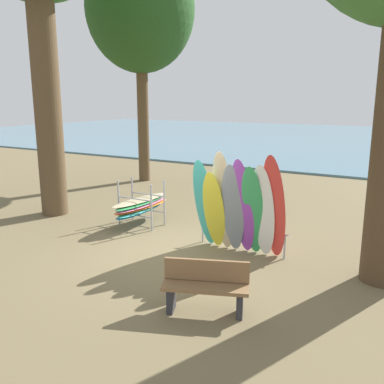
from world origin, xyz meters
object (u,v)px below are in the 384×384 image
object	(u,v)px
park_bench	(206,286)
tree_mid_behind	(140,10)
leaning_board_pile	(238,208)
board_storage_rack	(141,205)

from	to	relation	value
park_bench	tree_mid_behind	bearing A→B (deg)	131.52
tree_mid_behind	park_bench	bearing A→B (deg)	-48.48
leaning_board_pile	board_storage_rack	distance (m)	3.31
leaning_board_pile	board_storage_rack	bearing A→B (deg)	168.02
tree_mid_behind	board_storage_rack	size ratio (longest dim) A/B	4.38
tree_mid_behind	leaning_board_pile	world-z (taller)	tree_mid_behind
leaning_board_pile	park_bench	bearing A→B (deg)	-76.84
tree_mid_behind	park_bench	size ratio (longest dim) A/B	6.42
tree_mid_behind	leaning_board_pile	distance (m)	10.80
board_storage_rack	leaning_board_pile	bearing A→B (deg)	-11.98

